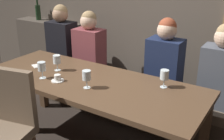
{
  "coord_description": "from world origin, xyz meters",
  "views": [
    {
      "loc": [
        1.47,
        -1.92,
        1.79
      ],
      "look_at": [
        0.18,
        0.12,
        0.84
      ],
      "focal_mm": 44.63,
      "sensor_mm": 36.0,
      "label": 1
    }
  ],
  "objects_px": {
    "dining_table": "(90,88)",
    "wine_bottle_dark_red": "(38,12)",
    "chair_near_side": "(5,121)",
    "wine_glass_end_left": "(57,60)",
    "diner_bearded": "(89,45)",
    "wine_glass_center_front": "(87,76)",
    "diner_near_end": "(221,69)",
    "wine_glass_end_right": "(164,75)",
    "diner_redhead": "(62,38)",
    "diner_far_end": "(165,58)",
    "banquette_bench": "(126,99)",
    "wine_glass_far_left": "(42,67)",
    "espresso_cup": "(58,78)"
  },
  "relations": [
    {
      "from": "dining_table",
      "to": "wine_bottle_dark_red",
      "type": "xyz_separation_m",
      "value": [
        -1.75,
        1.05,
        0.42
      ]
    },
    {
      "from": "chair_near_side",
      "to": "wine_glass_end_left",
      "type": "bearing_deg",
      "value": 97.37
    },
    {
      "from": "diner_bearded",
      "to": "wine_glass_center_front",
      "type": "distance_m",
      "value": 1.07
    },
    {
      "from": "diner_near_end",
      "to": "wine_glass_end_right",
      "type": "distance_m",
      "value": 0.61
    },
    {
      "from": "diner_redhead",
      "to": "wine_glass_center_front",
      "type": "distance_m",
      "value": 1.39
    },
    {
      "from": "diner_far_end",
      "to": "banquette_bench",
      "type": "bearing_deg",
      "value": -178.45
    },
    {
      "from": "wine_glass_far_left",
      "to": "wine_glass_center_front",
      "type": "bearing_deg",
      "value": 6.34
    },
    {
      "from": "wine_glass_end_left",
      "to": "wine_glass_end_right",
      "type": "relative_size",
      "value": 1.0
    },
    {
      "from": "diner_redhead",
      "to": "diner_far_end",
      "type": "distance_m",
      "value": 1.45
    },
    {
      "from": "dining_table",
      "to": "wine_glass_far_left",
      "type": "height_order",
      "value": "wine_glass_far_left"
    },
    {
      "from": "banquette_bench",
      "to": "diner_redhead",
      "type": "xyz_separation_m",
      "value": [
        -0.99,
        0.02,
        0.61
      ]
    },
    {
      "from": "banquette_bench",
      "to": "wine_glass_end_right",
      "type": "relative_size",
      "value": 15.24
    },
    {
      "from": "espresso_cup",
      "to": "diner_redhead",
      "type": "bearing_deg",
      "value": 129.98
    },
    {
      "from": "chair_near_side",
      "to": "diner_far_end",
      "type": "xyz_separation_m",
      "value": [
        0.79,
        1.43,
        0.28
      ]
    },
    {
      "from": "diner_near_end",
      "to": "wine_glass_far_left",
      "type": "distance_m",
      "value": 1.7
    },
    {
      "from": "chair_near_side",
      "to": "diner_far_end",
      "type": "distance_m",
      "value": 1.66
    },
    {
      "from": "wine_bottle_dark_red",
      "to": "wine_glass_center_front",
      "type": "height_order",
      "value": "wine_bottle_dark_red"
    },
    {
      "from": "chair_near_side",
      "to": "wine_glass_far_left",
      "type": "height_order",
      "value": "chair_near_side"
    },
    {
      "from": "banquette_bench",
      "to": "diner_bearded",
      "type": "bearing_deg",
      "value": 178.53
    },
    {
      "from": "diner_near_end",
      "to": "wine_glass_center_front",
      "type": "height_order",
      "value": "diner_near_end"
    },
    {
      "from": "diner_redhead",
      "to": "diner_bearded",
      "type": "xyz_separation_m",
      "value": [
        0.45,
        -0.01,
        -0.02
      ]
    },
    {
      "from": "diner_far_end",
      "to": "espresso_cup",
      "type": "xyz_separation_m",
      "value": [
        -0.69,
        -0.89,
        -0.07
      ]
    },
    {
      "from": "wine_glass_end_left",
      "to": "espresso_cup",
      "type": "relative_size",
      "value": 1.37
    },
    {
      "from": "dining_table",
      "to": "wine_glass_end_left",
      "type": "xyz_separation_m",
      "value": [
        -0.43,
        0.02,
        0.2
      ]
    },
    {
      "from": "diner_bearded",
      "to": "diner_far_end",
      "type": "height_order",
      "value": "diner_far_end"
    },
    {
      "from": "wine_bottle_dark_red",
      "to": "espresso_cup",
      "type": "xyz_separation_m",
      "value": [
        1.51,
        -1.23,
        -0.3
      ]
    },
    {
      "from": "dining_table",
      "to": "diner_near_end",
      "type": "bearing_deg",
      "value": 34.79
    },
    {
      "from": "chair_near_side",
      "to": "wine_glass_center_front",
      "type": "relative_size",
      "value": 5.98
    },
    {
      "from": "wine_glass_end_right",
      "to": "dining_table",
      "type": "bearing_deg",
      "value": -160.82
    },
    {
      "from": "wine_bottle_dark_red",
      "to": "wine_glass_end_left",
      "type": "xyz_separation_m",
      "value": [
        1.32,
        -1.03,
        -0.21
      ]
    },
    {
      "from": "wine_glass_center_front",
      "to": "wine_glass_end_right",
      "type": "bearing_deg",
      "value": 33.71
    },
    {
      "from": "chair_near_side",
      "to": "espresso_cup",
      "type": "relative_size",
      "value": 8.17
    },
    {
      "from": "dining_table",
      "to": "wine_glass_end_left",
      "type": "height_order",
      "value": "wine_glass_end_left"
    },
    {
      "from": "wine_glass_far_left",
      "to": "dining_table",
      "type": "bearing_deg",
      "value": 26.95
    },
    {
      "from": "banquette_bench",
      "to": "wine_bottle_dark_red",
      "type": "xyz_separation_m",
      "value": [
        -1.75,
        0.35,
        0.84
      ]
    },
    {
      "from": "dining_table",
      "to": "wine_glass_end_right",
      "type": "relative_size",
      "value": 13.41
    },
    {
      "from": "wine_glass_center_front",
      "to": "wine_glass_end_left",
      "type": "bearing_deg",
      "value": 161.23
    },
    {
      "from": "wine_glass_center_front",
      "to": "diner_far_end",
      "type": "bearing_deg",
      "value": 66.78
    },
    {
      "from": "wine_glass_center_front",
      "to": "wine_glass_end_right",
      "type": "height_order",
      "value": "same"
    },
    {
      "from": "banquette_bench",
      "to": "wine_bottle_dark_red",
      "type": "relative_size",
      "value": 7.67
    },
    {
      "from": "chair_near_side",
      "to": "wine_bottle_dark_red",
      "type": "xyz_separation_m",
      "value": [
        -1.42,
        1.77,
        0.51
      ]
    },
    {
      "from": "wine_glass_far_left",
      "to": "wine_glass_end_left",
      "type": "xyz_separation_m",
      "value": [
        -0.02,
        0.23,
        0.0
      ]
    },
    {
      "from": "wine_glass_end_left",
      "to": "diner_far_end",
      "type": "bearing_deg",
      "value": 38.04
    },
    {
      "from": "banquette_bench",
      "to": "wine_glass_center_front",
      "type": "relative_size",
      "value": 15.24
    },
    {
      "from": "diner_near_end",
      "to": "wine_glass_end_right",
      "type": "bearing_deg",
      "value": -127.44
    },
    {
      "from": "diner_bearded",
      "to": "wine_glass_end_right",
      "type": "distance_m",
      "value": 1.29
    },
    {
      "from": "diner_redhead",
      "to": "wine_glass_center_front",
      "type": "bearing_deg",
      "value": -38.99
    },
    {
      "from": "banquette_bench",
      "to": "diner_near_end",
      "type": "bearing_deg",
      "value": 0.56
    },
    {
      "from": "diner_bearded",
      "to": "diner_near_end",
      "type": "height_order",
      "value": "diner_near_end"
    },
    {
      "from": "diner_far_end",
      "to": "wine_glass_far_left",
      "type": "bearing_deg",
      "value": -133.14
    }
  ]
}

